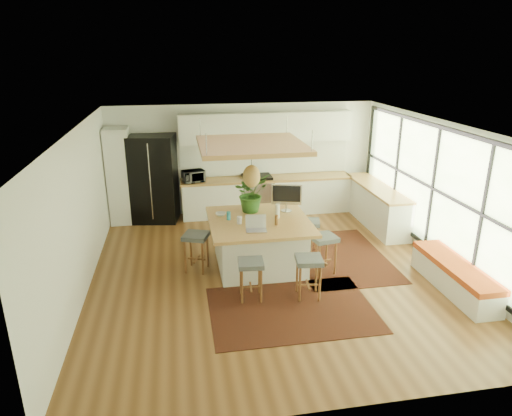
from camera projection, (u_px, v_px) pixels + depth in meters
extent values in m
plane|color=brown|center=(271.00, 272.00, 8.50)|extent=(7.00, 7.00, 0.00)
plane|color=white|center=(273.00, 127.00, 7.61)|extent=(7.00, 7.00, 0.00)
plane|color=white|center=(243.00, 159.00, 11.30)|extent=(6.50, 0.00, 6.50)
plane|color=white|center=(341.00, 308.00, 4.80)|extent=(6.50, 0.00, 6.50)
plane|color=white|center=(80.00, 214.00, 7.52)|extent=(0.00, 7.00, 7.00)
plane|color=white|center=(441.00, 194.00, 8.58)|extent=(0.00, 7.00, 7.00)
cube|color=white|center=(120.00, 176.00, 10.60)|extent=(0.55, 0.60, 2.25)
cube|color=white|center=(267.00, 196.00, 11.40)|extent=(4.20, 0.60, 0.88)
cube|color=#AD7A3D|center=(267.00, 179.00, 11.25)|extent=(4.24, 0.64, 0.05)
cube|color=white|center=(265.00, 158.00, 11.38)|extent=(4.20, 0.02, 0.80)
cube|color=white|center=(266.00, 127.00, 10.96)|extent=(4.20, 0.34, 0.70)
cube|color=white|center=(376.00, 206.00, 10.69)|extent=(0.60, 2.50, 0.88)
cube|color=#AD7A3D|center=(378.00, 187.00, 10.54)|extent=(0.64, 2.54, 0.05)
cube|color=black|center=(292.00, 309.00, 7.26)|extent=(2.60, 1.80, 0.01)
cube|color=black|center=(339.00, 257.00, 9.10)|extent=(1.80, 2.60, 0.01)
imported|color=#A5A5AA|center=(193.00, 175.00, 10.84)|extent=(0.56, 0.40, 0.34)
imported|color=#1E4C19|center=(251.00, 197.00, 8.82)|extent=(0.98, 0.99, 0.58)
imported|color=silver|center=(221.00, 214.00, 8.67)|extent=(0.22, 0.22, 0.05)
cylinder|color=#2EA3BA|center=(229.00, 215.00, 8.42)|extent=(0.07, 0.07, 0.19)
cylinder|color=silver|center=(239.00, 219.00, 8.22)|extent=(0.07, 0.07, 0.19)
cylinder|color=brown|center=(276.00, 220.00, 8.18)|extent=(0.07, 0.07, 0.19)
cylinder|color=silver|center=(277.00, 213.00, 8.52)|extent=(0.07, 0.07, 0.19)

